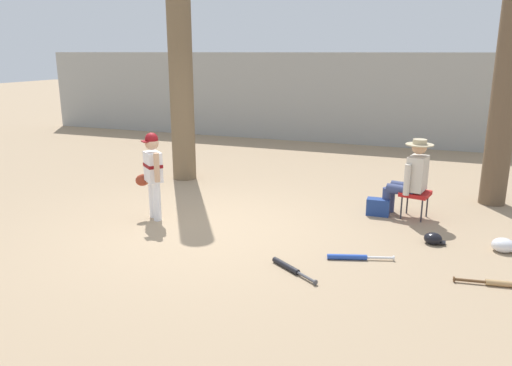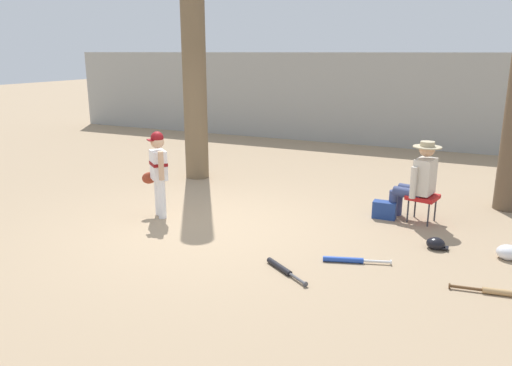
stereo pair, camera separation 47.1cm
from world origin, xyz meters
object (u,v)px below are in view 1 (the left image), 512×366
Objects in this scene: bat_black_composite at (289,268)px; batting_helmet_white at (503,245)px; tree_behind_spectator at (512,44)px; bat_blue_youth at (352,257)px; batting_helmet_black at (433,239)px; seated_spectator at (410,176)px; handbag_beside_stool at (378,207)px; folding_stool at (415,195)px; tree_near_player at (180,62)px; bat_wood_tan at (503,284)px; young_ballplayer at (152,170)px.

bat_black_composite is 2.01× the size of batting_helmet_white.
tree_behind_spectator reaches higher than bat_blue_youth.
batting_helmet_black is at bearing -177.56° from batting_helmet_white.
handbag_beside_stool is (-0.43, -0.09, -0.51)m from seated_spectator.
folding_stool is at bearing -133.54° from tree_behind_spectator.
seated_spectator is 4.38× the size of batting_helmet_black.
tree_near_player is at bearing -176.85° from tree_behind_spectator.
batting_helmet_white is at bearing 32.22° from bat_black_composite.
tree_near_player is 6.64× the size of bat_blue_youth.
bat_black_composite is 2.37× the size of batting_helmet_black.
bat_black_composite is (-2.38, -3.67, -2.51)m from tree_behind_spectator.
batting_helmet_white is (1.73, 0.93, 0.05)m from bat_blue_youth.
seated_spectator is 2.06m from bat_blue_youth.
folding_stool is 2.01m from bat_blue_youth.
bat_wood_tan is 1.27m from batting_helmet_black.
bat_black_composite is at bearing -23.08° from young_ballplayer.
young_ballplayer is 4.04× the size of batting_helmet_white.
tree_near_player is at bearing 165.79° from handbag_beside_stool.
handbag_beside_stool is at bearing -142.56° from tree_behind_spectator.
batting_helmet_black is (4.71, -1.91, -2.18)m from tree_near_player.
bat_blue_youth is at bearing -36.31° from tree_near_player.
handbag_beside_stool is 2.51m from bat_wood_tan.
handbag_beside_stool is at bearing 87.86° from bat_blue_youth.
tree_behind_spectator reaches higher than tree_near_player.
batting_helmet_white is (-0.03, -2.18, -2.46)m from tree_behind_spectator.
batting_helmet_black is (0.83, -0.93, -0.06)m from handbag_beside_stool.
bat_blue_youth is 1.27m from batting_helmet_black.
handbag_beside_stool is at bearing -14.21° from tree_near_player.
tree_near_player is 6.58m from bat_wood_tan.
tree_near_player is 0.90× the size of tree_behind_spectator.
seated_spectator is at bearing 21.96° from young_ballplayer.
bat_wood_tan is at bearing -92.07° from tree_behind_spectator.
handbag_beside_stool is at bearing 151.73° from batting_helmet_white.
bat_blue_youth and bat_black_composite have the same top height.
tree_near_player is at bearing 151.64° from bat_wood_tan.
bat_wood_tan is 1.07m from batting_helmet_white.
handbag_beside_stool is (3.88, -0.98, -2.12)m from tree_near_player.
handbag_beside_stool is at bearing -172.58° from folding_stool.
tree_behind_spectator reaches higher than seated_spectator.
bat_black_composite is (2.43, -1.03, -0.71)m from young_ballplayer.
tree_behind_spectator is 2.76m from folding_stool.
batting_helmet_black reaches higher than bat_black_composite.
tree_behind_spectator is 4.11m from bat_wood_tan.
bat_black_composite is (-1.22, -2.44, -0.33)m from folding_stool.
tree_near_player reaches higher than young_ballplayer.
seated_spectator reaches higher than bat_blue_youth.
tree_near_player is 15.29× the size of handbag_beside_stool.
batting_helmet_white reaches higher than bat_wood_tan.
seated_spectator is at bearing 119.11° from bat_wood_tan.
tree_behind_spectator is 17.04× the size of handbag_beside_stool.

